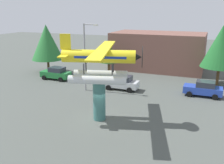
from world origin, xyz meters
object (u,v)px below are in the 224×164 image
Objects in this scene: floatplane_monument at (100,62)px; tree_east at (109,52)px; streetlight_primary at (86,53)px; display_pedestal at (99,100)px; car_near_green at (56,73)px; car_far_blue at (203,89)px; tree_west at (47,42)px; car_mid_silver at (122,83)px; tree_center_back at (221,47)px; storefront_building at (158,51)px.

floatplane_monument reaches higher than tree_east.
floatplane_monument is at bearing -54.39° from streetlight_primary.
floatplane_monument is 16.42m from tree_east.
display_pedestal reaches higher than car_near_green.
car_far_blue is 0.57× the size of tree_west.
car_mid_silver is at bearing -16.53° from tree_west.
car_near_green is 10.21m from car_mid_silver.
car_near_green is at bearing -5.24° from car_mid_silver.
tree_west is (-14.97, 13.09, -0.56)m from floatplane_monument.
tree_east is (-5.53, 15.35, 1.64)m from display_pedestal.
tree_center_back is at bearing -105.22° from car_far_blue.
car_near_green is at bearing 138.58° from display_pedestal.
car_near_green is 0.57× the size of tree_west.
car_mid_silver is at bearing -149.29° from tree_center_back.
car_mid_silver is 0.57× the size of tree_west.
tree_center_back is at bearing 41.92° from floatplane_monument.
car_far_blue is at bearing -20.50° from tree_east.
tree_center_back is at bearing 57.97° from display_pedestal.
car_mid_silver is 0.53× the size of streetlight_primary.
car_near_green is at bearing -41.70° from tree_west.
car_near_green is 1.00× the size of car_far_blue.
car_mid_silver is at bearing -55.24° from tree_east.
streetlight_primary reaches higher than car_far_blue.
car_near_green is 16.93m from storefront_building.
car_near_green is at bearing -134.44° from storefront_building.
tree_west is (-3.51, 3.13, 3.82)m from car_near_green.
streetlight_primary is (-13.22, -3.06, 3.75)m from car_far_blue.
floatplane_monument reaches higher than display_pedestal.
tree_east is at bearing 94.00° from streetlight_primary.
tree_center_back is at bearing -149.29° from car_mid_silver.
tree_east is (-0.57, 8.22, -1.20)m from streetlight_primary.
floatplane_monument is 2.45× the size of car_mid_silver.
display_pedestal is 0.85× the size of car_mid_silver.
tree_center_back reaches higher than car_near_green.
floatplane_monument is 19.90m from tree_west.
tree_west is at bearing 148.75° from streetlight_primary.
storefront_building reaches higher than car_near_green.
tree_east is (9.32, 2.22, -1.27)m from tree_west.
tree_center_back reaches higher than tree_west.
floatplane_monument is 2.45× the size of car_near_green.
display_pedestal is at bearing 180.00° from floatplane_monument.
tree_west is (-13.67, 4.06, 3.82)m from car_mid_silver.
storefront_building is (1.60, 12.93, 2.09)m from car_mid_silver.
streetlight_primary is (-4.95, 7.13, 2.84)m from display_pedestal.
storefront_building is (0.30, 21.96, -2.29)m from floatplane_monument.
display_pedestal is 0.85× the size of car_far_blue.
car_mid_silver is at bearing 97.37° from display_pedestal.
car_far_blue is at bearing -173.25° from car_mid_silver.
display_pedestal is 9.19m from car_mid_silver.
car_near_green is 22.17m from tree_center_back.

